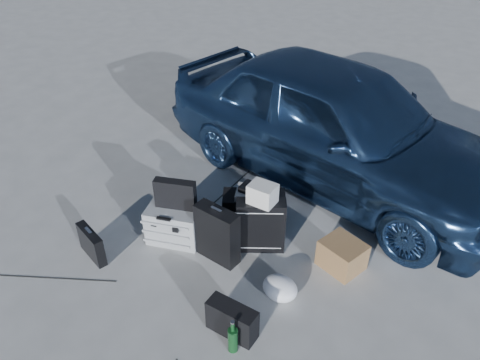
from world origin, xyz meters
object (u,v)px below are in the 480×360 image
at_px(suitcase_right, 261,225).
at_px(duffel_bag, 254,208).
at_px(briefcase, 91,244).
at_px(suitcase_left, 217,234).
at_px(pelican_case, 176,221).
at_px(car, 335,123).
at_px(green_bottle, 233,336).
at_px(cardboard_box, 342,255).

distance_m(suitcase_right, duffel_bag, 0.46).
bearing_deg(suitcase_right, briefcase, -174.37).
xyz_separation_m(suitcase_left, duffel_bag, (0.12, 0.67, -0.12)).
relative_size(pelican_case, briefcase, 1.31).
height_order(pelican_case, briefcase, pelican_case).
relative_size(car, suitcase_left, 7.39).
distance_m(duffel_bag, green_bottle, 1.64).
height_order(suitcase_left, cardboard_box, suitcase_left).
height_order(suitcase_left, suitcase_right, suitcase_left).
bearing_deg(pelican_case, cardboard_box, -1.24).
relative_size(suitcase_left, suitcase_right, 1.01).
bearing_deg(suitcase_left, suitcase_right, 55.61).
xyz_separation_m(duffel_bag, cardboard_box, (1.02, -0.35, -0.02)).
distance_m(car, suitcase_left, 1.99).
bearing_deg(pelican_case, duffel_bag, 32.21).
xyz_separation_m(pelican_case, duffel_bag, (0.64, 0.54, -0.03)).
distance_m(car, cardboard_box, 1.67).
bearing_deg(pelican_case, suitcase_right, 2.06).
relative_size(suitcase_right, duffel_bag, 0.87).
bearing_deg(suitcase_right, pelican_case, 169.11).
relative_size(pelican_case, suitcase_left, 0.92).
relative_size(car, duffel_bag, 6.49).
xyz_separation_m(pelican_case, briefcase, (-0.62, -0.58, -0.04)).
bearing_deg(suitcase_left, briefcase, -142.83).
height_order(car, briefcase, car).
distance_m(cardboard_box, green_bottle, 1.38).
xyz_separation_m(car, suitcase_right, (-0.34, -1.54, -0.44)).
xyz_separation_m(briefcase, duffel_bag, (1.26, 1.12, 0.01)).
height_order(briefcase, green_bottle, green_bottle).
distance_m(suitcase_left, cardboard_box, 1.20).
bearing_deg(briefcase, pelican_case, 70.78).
height_order(suitcase_left, duffel_bag, suitcase_left).
xyz_separation_m(duffel_bag, green_bottle, (0.42, -1.59, -0.00)).
relative_size(suitcase_left, green_bottle, 1.80).
relative_size(briefcase, green_bottle, 1.26).
bearing_deg(car, suitcase_left, -178.98).
distance_m(car, suitcase_right, 1.63).
relative_size(car, briefcase, 10.53).
distance_m(pelican_case, green_bottle, 1.49).
bearing_deg(briefcase, suitcase_right, 53.89).
distance_m(briefcase, green_bottle, 1.74).
bearing_deg(cardboard_box, car, 107.33).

